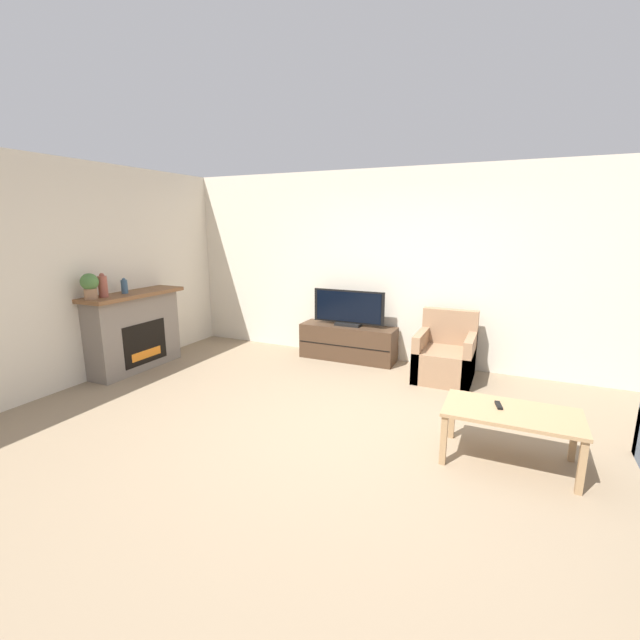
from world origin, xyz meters
name	(u,v)px	position (x,y,z in m)	size (l,w,h in m)	color
ground_plane	(344,432)	(0.00, 0.00, 0.00)	(24.00, 24.00, 0.00)	#89755B
wall_back	(409,268)	(0.00, 2.43, 1.35)	(12.00, 0.06, 2.70)	beige
wall_left	(79,274)	(-3.49, 0.00, 1.35)	(0.06, 12.00, 2.70)	beige
fireplace	(134,330)	(-3.27, 0.55, 0.54)	(0.49, 1.41, 1.06)	slate
mantel_vase_left	(103,286)	(-3.26, 0.13, 1.20)	(0.11, 0.11, 0.30)	#994C3D
mantel_vase_centre_left	(124,286)	(-3.26, 0.45, 1.16)	(0.08, 0.08, 0.21)	#385670
potted_plant	(90,285)	(-3.26, -0.04, 1.24)	(0.20, 0.20, 0.31)	#936B4C
tv_stand	(348,342)	(-0.78, 2.15, 0.25)	(1.40, 0.42, 0.51)	#422D1E
tv	(348,309)	(-0.78, 2.15, 0.75)	(1.07, 0.18, 0.52)	black
armchair	(445,357)	(0.63, 1.92, 0.28)	(0.70, 0.76, 0.86)	#937051
coffee_table	(511,418)	(1.43, 0.08, 0.40)	(1.06, 0.58, 0.46)	#A37F56
remote	(499,405)	(1.33, 0.13, 0.47)	(0.07, 0.16, 0.02)	black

